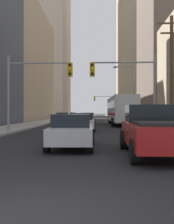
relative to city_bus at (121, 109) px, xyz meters
name	(u,v)px	position (x,y,z in m)	size (l,w,h in m)	color
ground_plane	(9,224)	(-4.14, -28.88, -1.93)	(400.00, 400.00, 0.00)	black
sidewalk_left	(57,120)	(-11.09, 21.12, -1.85)	(3.84, 160.00, 0.15)	#9E9E99
sidewalk_right	(126,120)	(2.81, 21.12, -1.85)	(3.84, 160.00, 0.15)	#9E9E99
city_bus	(121,109)	(0.00, 0.00, 0.00)	(2.87, 11.57, 3.40)	silver
pickup_truck_red	(153,130)	(-0.76, -22.50, -1.00)	(2.20, 5.43, 1.90)	maroon
sedan_silver	(72,131)	(-4.00, -20.87, -1.16)	(1.95, 4.25, 1.52)	#B7BABF
sedan_white	(83,122)	(-4.04, -10.34, -1.16)	(1.95, 4.23, 1.52)	white
sedan_grey	(88,118)	(-4.11, 1.97, -1.16)	(1.95, 4.24, 1.52)	slate
sedan_blue	(63,118)	(-7.61, 4.62, -1.16)	(1.95, 4.26, 1.52)	navy
sedan_black	(71,117)	(-7.57, 15.87, -1.16)	(1.95, 4.24, 1.52)	black
traffic_signal_near_left	(37,80)	(-7.56, -12.15, 2.17)	(5.09, 0.44, 6.00)	gray
traffic_signal_near_right	(126,79)	(-0.70, -12.15, 2.17)	(5.02, 0.44, 6.00)	gray
traffic_signal_far_right	(106,102)	(-0.84, 32.53, 2.18)	(5.32, 0.44, 6.00)	gray
utility_pole_right	(172,70)	(3.19, -10.59, 3.07)	(2.20, 0.28, 9.46)	brown
street_lamp_right	(130,88)	(1.17, 0.88, 2.63)	(2.57, 0.32, 7.50)	gray
building_left_far_tower	(47,34)	(-20.95, 63.22, 27.73)	(14.54, 26.05, 59.31)	#B7A893
building_right_far_highrise	(150,46)	(16.21, 64.63, 23.40)	(22.53, 26.20, 50.67)	tan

